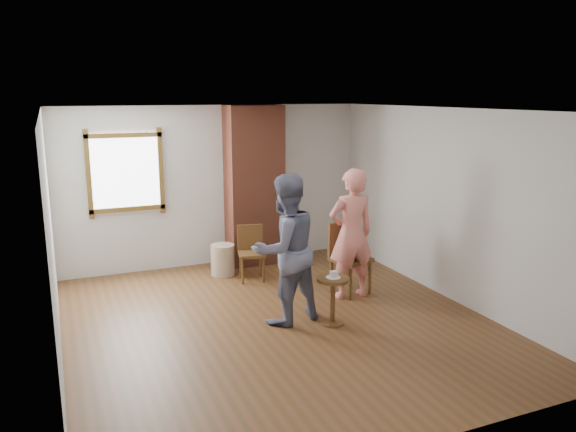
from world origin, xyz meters
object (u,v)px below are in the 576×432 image
(dining_chair_right, at_px, (347,254))
(person_pink, at_px, (351,234))
(side_table, at_px, (333,293))
(stoneware_crock, at_px, (223,260))
(dining_chair_left, at_px, (251,249))
(man, at_px, (285,250))

(dining_chair_right, height_order, person_pink, person_pink)
(side_table, relative_size, person_pink, 0.33)
(stoneware_crock, height_order, dining_chair_right, dining_chair_right)
(stoneware_crock, distance_m, side_table, 2.49)
(dining_chair_left, relative_size, dining_chair_right, 0.82)
(stoneware_crock, bearing_deg, person_pink, -50.38)
(stoneware_crock, bearing_deg, side_table, -73.98)
(dining_chair_left, relative_size, person_pink, 0.46)
(dining_chair_right, xyz_separation_m, person_pink, (-0.04, -0.19, 0.34))
(person_pink, bearing_deg, dining_chair_right, -101.30)
(dining_chair_left, distance_m, person_pink, 1.68)
(side_table, xyz_separation_m, man, (-0.50, 0.31, 0.52))
(dining_chair_right, distance_m, man, 1.41)
(stoneware_crock, bearing_deg, dining_chair_right, -46.05)
(person_pink, bearing_deg, dining_chair_left, -49.50)
(stoneware_crock, xyz_separation_m, dining_chair_right, (1.39, -1.45, 0.32))
(dining_chair_left, height_order, dining_chair_right, dining_chair_right)
(dining_chair_right, bearing_deg, man, -167.38)
(dining_chair_left, bearing_deg, person_pink, -38.69)
(dining_chair_right, distance_m, side_table, 1.19)
(dining_chair_left, height_order, person_pink, person_pink)
(dining_chair_left, height_order, side_table, dining_chair_left)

